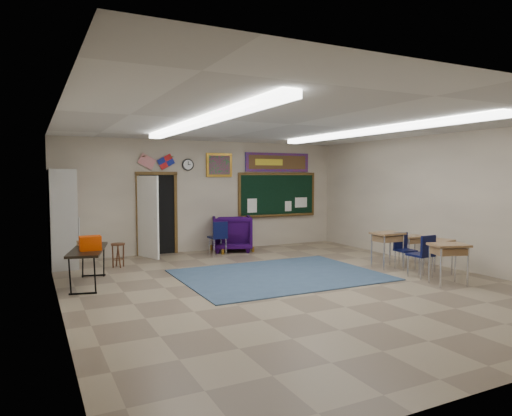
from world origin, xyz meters
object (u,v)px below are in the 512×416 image
wingback_armchair (232,233)px  folding_table (88,265)px  student_desk_front_right (412,248)px  wooden_stool (118,255)px  student_desk_front_left (387,248)px

wingback_armchair → folding_table: bearing=51.5°
wingback_armchair → student_desk_front_right: size_ratio=1.63×
student_desk_front_right → wooden_stool: bearing=161.6°
wingback_armchair → folding_table: wingback_armchair is taller
folding_table → wooden_stool: size_ratio=3.25×
wingback_armchair → student_desk_front_right: wingback_armchair is taller
wingback_armchair → student_desk_front_left: bearing=141.3°
wooden_stool → student_desk_front_left: bearing=-26.9°
student_desk_front_left → wooden_stool: student_desk_front_left is taller
wooden_stool → student_desk_front_right: bearing=-23.1°
folding_table → student_desk_front_left: bearing=2.2°
wooden_stool → wingback_armchair: bearing=16.4°
wingback_armchair → wooden_stool: (-3.19, -0.94, -0.21)m
student_desk_front_right → folding_table: (-7.00, 1.19, 0.01)m
wingback_armchair → folding_table: size_ratio=0.61×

